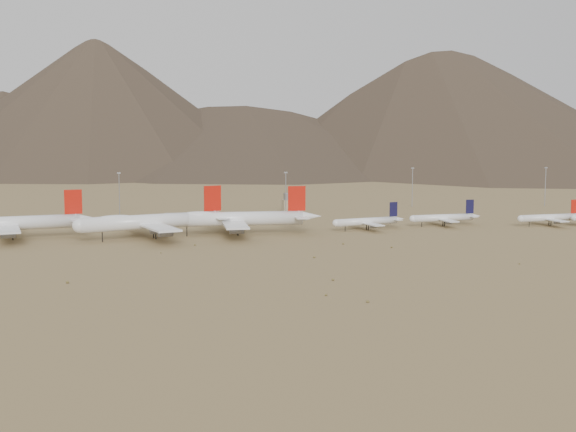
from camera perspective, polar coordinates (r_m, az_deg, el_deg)
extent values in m
plane|color=#A28853|center=(366.19, -0.76, -1.88)|extent=(3000.00, 3000.00, 0.00)
cylinder|color=white|center=(394.94, -19.20, -0.50)|extent=(63.65, 17.01, 6.56)
cone|color=white|center=(397.50, -14.09, -0.22)|extent=(12.24, 7.72, 5.90)
cube|color=white|center=(395.02, -19.38, -0.65)|extent=(19.68, 59.04, 0.82)
cube|color=white|center=(396.92, -14.81, -0.22)|extent=(9.30, 22.74, 0.39)
cube|color=red|center=(395.92, -15.03, 0.98)|extent=(8.23, 1.95, 11.63)
cylinder|color=black|center=(397.28, -19.00, -1.25)|extent=(0.53, 0.53, 4.44)
cylinder|color=black|center=(394.03, -18.98, -1.31)|extent=(0.53, 0.53, 4.44)
cylinder|color=slate|center=(406.76, -19.42, -0.68)|extent=(6.75, 3.96, 2.95)
cylinder|color=slate|center=(383.68, -19.32, -1.09)|extent=(6.75, 3.96, 2.95)
cylinder|color=slate|center=(417.15, -19.47, -0.51)|extent=(6.75, 3.96, 2.95)
cylinder|color=slate|center=(373.30, -19.27, -1.29)|extent=(6.75, 3.96, 2.95)
cylinder|color=white|center=(381.75, -9.67, -0.39)|extent=(66.47, 25.36, 6.94)
sphere|color=white|center=(372.90, -14.59, -0.67)|extent=(6.80, 6.80, 6.80)
cone|color=white|center=(394.77, -4.47, -0.01)|extent=(13.36, 9.37, 6.25)
cube|color=white|center=(381.46, -9.86, -0.55)|extent=(27.46, 62.15, 0.87)
cube|color=white|center=(392.69, -5.20, -0.03)|extent=(12.32, 24.16, 0.42)
cube|color=red|center=(391.27, -5.39, 1.26)|extent=(8.56, 3.03, 12.32)
cylinder|color=black|center=(376.00, -13.07, -1.46)|extent=(0.45, 0.45, 4.70)
cylinder|color=black|center=(384.53, -9.55, -1.21)|extent=(0.56, 0.56, 4.70)
cylinder|color=black|center=(381.25, -9.38, -1.27)|extent=(0.56, 0.56, 4.70)
ellipsoid|color=white|center=(376.57, -12.21, -0.24)|extent=(22.10, 10.98, 4.17)
cylinder|color=slate|center=(393.34, -10.41, -0.61)|extent=(7.32, 4.87, 3.12)
cylinder|color=slate|center=(370.05, -9.27, -1.03)|extent=(7.32, 4.87, 3.12)
cylinder|color=slate|center=(403.88, -10.87, -0.43)|extent=(7.32, 4.87, 3.12)
cylinder|color=slate|center=(359.63, -8.72, -1.23)|extent=(7.32, 4.87, 3.12)
cylinder|color=white|center=(388.98, -3.80, -0.20)|extent=(66.44, 9.49, 6.84)
sphere|color=white|center=(387.34, -8.68, -0.29)|extent=(6.71, 6.71, 6.71)
cone|color=white|center=(394.07, 1.57, -0.03)|extent=(12.16, 6.63, 6.16)
cube|color=white|center=(388.98, -4.00, -0.35)|extent=(13.02, 61.08, 0.86)
cube|color=white|center=(393.10, 0.81, -0.02)|extent=(6.88, 23.29, 0.41)
cube|color=red|center=(391.98, 0.63, 1.26)|extent=(8.63, 0.96, 12.14)
cylinder|color=black|center=(388.25, -7.20, -1.10)|extent=(0.44, 0.44, 4.64)
cylinder|color=black|center=(391.50, -3.63, -1.00)|extent=(0.55, 0.55, 4.64)
cylinder|color=black|center=(388.13, -3.58, -1.07)|extent=(0.55, 0.55, 4.64)
ellipsoid|color=white|center=(387.56, -6.34, 0.03)|extent=(21.38, 5.98, 4.11)
cylinder|color=slate|center=(401.19, -4.15, -0.39)|extent=(6.74, 3.34, 3.08)
cylinder|color=slate|center=(377.19, -3.83, -0.83)|extent=(6.74, 3.34, 3.08)
cylinder|color=slate|center=(412.00, -4.28, -0.21)|extent=(6.74, 3.34, 3.08)
cylinder|color=slate|center=(366.41, -3.67, -1.04)|extent=(6.74, 3.34, 3.08)
cylinder|color=white|center=(409.57, 5.59, -0.39)|extent=(34.64, 11.10, 3.76)
sphere|color=white|center=(401.40, 3.44, -0.51)|extent=(3.69, 3.69, 3.69)
cone|color=white|center=(419.35, 7.90, -0.22)|extent=(6.82, 4.64, 3.38)
cube|color=white|center=(409.30, 5.51, -0.47)|extent=(11.78, 30.19, 0.47)
cube|color=white|center=(417.89, 7.58, -0.22)|extent=(5.46, 11.69, 0.23)
cube|color=black|center=(416.96, 7.51, 0.48)|extent=(4.47, 1.30, 7.42)
cylinder|color=black|center=(404.18, 4.09, -0.92)|extent=(0.40, 0.40, 2.57)
cylinder|color=black|center=(411.11, 5.61, -0.81)|extent=(0.49, 0.49, 2.57)
cylinder|color=black|center=(409.48, 5.74, -0.84)|extent=(0.49, 0.49, 2.57)
cylinder|color=slate|center=(416.62, 4.95, -0.47)|extent=(3.75, 2.40, 1.69)
cylinder|color=slate|center=(402.24, 6.09, -0.73)|extent=(3.75, 2.40, 1.69)
cylinder|color=white|center=(431.79, 10.94, -0.12)|extent=(34.66, 6.47, 3.74)
sphere|color=white|center=(424.29, 8.87, -0.20)|extent=(3.67, 3.67, 3.67)
cone|color=white|center=(440.81, 13.18, -0.01)|extent=(6.45, 3.85, 3.37)
cube|color=white|center=(431.54, 10.86, -0.20)|extent=(7.85, 29.90, 0.47)
cube|color=white|center=(439.47, 12.87, -0.01)|extent=(3.99, 11.44, 0.22)
cube|color=black|center=(438.59, 12.81, 0.67)|extent=(4.49, 0.69, 7.39)
cylinder|color=black|center=(426.85, 9.49, -0.60)|extent=(0.39, 0.39, 2.56)
cylinder|color=black|center=(433.30, 10.96, -0.52)|extent=(0.49, 0.49, 2.56)
cylinder|color=black|center=(431.64, 11.07, -0.55)|extent=(0.49, 0.49, 2.56)
cylinder|color=slate|center=(439.00, 10.37, -0.20)|extent=(3.57, 1.95, 1.68)
cylinder|color=slate|center=(424.34, 11.36, -0.45)|extent=(3.57, 1.95, 1.68)
cylinder|color=white|center=(446.97, 18.07, -0.11)|extent=(34.38, 6.88, 3.71)
sphere|color=white|center=(437.46, 16.23, -0.19)|extent=(3.64, 3.64, 3.64)
cube|color=white|center=(446.64, 18.00, -0.18)|extent=(8.17, 29.68, 0.46)
cube|color=white|center=(456.48, 19.76, 0.01)|extent=(4.10, 11.37, 0.22)
cube|color=red|center=(455.55, 19.72, 0.65)|extent=(4.46, 0.75, 7.32)
cylinder|color=black|center=(440.62, 16.78, -0.57)|extent=(0.39, 0.39, 2.54)
cylinder|color=black|center=(448.47, 18.06, -0.49)|extent=(0.49, 0.49, 2.54)
cylinder|color=black|center=(446.96, 18.20, -0.52)|extent=(0.49, 0.49, 2.54)
cylinder|color=slate|center=(453.46, 17.40, -0.18)|extent=(3.56, 1.98, 1.67)
cylinder|color=slate|center=(440.08, 18.60, -0.42)|extent=(3.56, 1.98, 1.67)
sphere|color=white|center=(448.69, 19.70, -0.12)|extent=(3.80, 3.80, 3.80)
cube|color=tan|center=(488.32, 0.09, 0.70)|extent=(8.00, 8.00, 8.00)
cube|color=slate|center=(487.75, 0.09, 1.40)|extent=(6.00, 6.00, 4.00)
cylinder|color=gray|center=(480.69, -11.90, 1.48)|extent=(0.50, 0.50, 25.00)
cube|color=gray|center=(479.77, -11.94, 3.01)|extent=(2.00, 0.60, 0.80)
cylinder|color=gray|center=(475.93, -0.16, 1.58)|extent=(0.50, 0.50, 25.00)
cube|color=gray|center=(475.00, -0.16, 3.11)|extent=(2.00, 0.60, 0.80)
cylinder|color=gray|center=(530.60, 8.83, 2.01)|extent=(0.50, 0.50, 25.00)
cube|color=gray|center=(529.77, 8.86, 3.39)|extent=(2.00, 0.60, 0.80)
cylinder|color=gray|center=(555.60, 17.83, 1.97)|extent=(0.50, 0.50, 25.00)
cube|color=gray|center=(554.81, 17.87, 3.29)|extent=(2.00, 0.60, 0.80)
ellipsoid|color=olive|center=(277.16, 3.22, -4.53)|extent=(0.97, 0.97, 0.68)
ellipsoid|color=olive|center=(358.07, -6.63, -2.06)|extent=(0.84, 0.84, 0.67)
ellipsoid|color=olive|center=(338.82, -9.02, -2.60)|extent=(0.57, 0.57, 0.46)
ellipsoid|color=olive|center=(323.35, 1.88, -2.94)|extent=(1.06, 1.06, 0.66)
ellipsoid|color=olive|center=(281.87, -15.42, -4.55)|extent=(1.08, 1.08, 0.88)
ellipsoid|color=olive|center=(244.06, 5.69, -6.06)|extent=(1.06, 1.06, 0.73)
ellipsoid|color=olive|center=(252.44, 2.72, -5.62)|extent=(0.83, 0.83, 0.68)
ellipsoid|color=olive|center=(352.23, 7.38, -2.21)|extent=(0.96, 0.96, 0.61)
ellipsoid|color=olive|center=(321.18, 16.12, -3.27)|extent=(0.61, 0.61, 0.48)
ellipsoid|color=olive|center=(360.22, 3.95, -1.97)|extent=(0.89, 0.89, 0.75)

